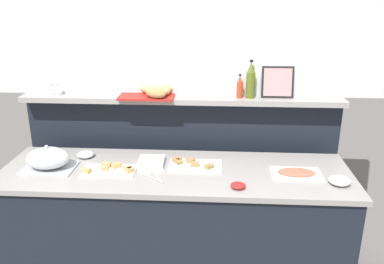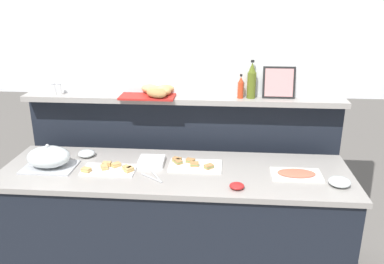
% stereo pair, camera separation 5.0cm
% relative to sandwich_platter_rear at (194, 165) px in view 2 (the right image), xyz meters
% --- Properties ---
extents(ground_plane, '(12.00, 12.00, 0.00)m').
position_rel_sandwich_platter_rear_xyz_m(ground_plane, '(-0.12, 0.53, -0.91)').
color(ground_plane, slate).
extents(buffet_counter, '(2.31, 0.70, 0.90)m').
position_rel_sandwich_platter_rear_xyz_m(buffet_counter, '(-0.12, -0.07, -0.46)').
color(buffet_counter, black).
rests_on(buffet_counter, ground_plane).
extents(back_ledge_unit, '(2.39, 0.22, 1.28)m').
position_rel_sandwich_platter_rear_xyz_m(back_ledge_unit, '(-0.12, 0.45, -0.24)').
color(back_ledge_unit, black).
rests_on(back_ledge_unit, ground_plane).
extents(upper_wall_panel, '(2.99, 0.08, 1.32)m').
position_rel_sandwich_platter_rear_xyz_m(upper_wall_panel, '(-0.12, 0.48, 1.03)').
color(upper_wall_panel, silver).
rests_on(upper_wall_panel, back_ledge_unit).
extents(sandwich_platter_rear, '(0.35, 0.21, 0.04)m').
position_rel_sandwich_platter_rear_xyz_m(sandwich_platter_rear, '(0.00, 0.00, 0.00)').
color(sandwich_platter_rear, white).
rests_on(sandwich_platter_rear, buffet_counter).
extents(sandwich_platter_front, '(0.35, 0.19, 0.04)m').
position_rel_sandwich_platter_rear_xyz_m(sandwich_platter_front, '(-0.54, -0.11, 0.00)').
color(sandwich_platter_front, silver).
rests_on(sandwich_platter_front, buffet_counter).
extents(cold_cuts_platter, '(0.32, 0.19, 0.02)m').
position_rel_sandwich_platter_rear_xyz_m(cold_cuts_platter, '(0.67, -0.09, -0.00)').
color(cold_cuts_platter, white).
rests_on(cold_cuts_platter, buffet_counter).
extents(serving_cloche, '(0.34, 0.24, 0.17)m').
position_rel_sandwich_platter_rear_xyz_m(serving_cloche, '(-0.96, -0.10, 0.06)').
color(serving_cloche, '#B7BABF').
rests_on(serving_cloche, buffet_counter).
extents(glass_bowl_large, '(0.12, 0.12, 0.05)m').
position_rel_sandwich_platter_rear_xyz_m(glass_bowl_large, '(-0.77, 0.11, 0.01)').
color(glass_bowl_large, silver).
rests_on(glass_bowl_large, buffet_counter).
extents(glass_bowl_medium, '(0.13, 0.13, 0.05)m').
position_rel_sandwich_platter_rear_xyz_m(glass_bowl_medium, '(0.90, -0.21, 0.01)').
color(glass_bowl_medium, silver).
rests_on(glass_bowl_medium, buffet_counter).
extents(condiment_bowl_cream, '(0.09, 0.09, 0.03)m').
position_rel_sandwich_platter_rear_xyz_m(condiment_bowl_cream, '(0.28, -0.30, 0.01)').
color(condiment_bowl_cream, red).
rests_on(condiment_bowl_cream, buffet_counter).
extents(condiment_bowl_teal, '(0.11, 0.11, 0.04)m').
position_rel_sandwich_platter_rear_xyz_m(condiment_bowl_teal, '(-1.04, 0.17, 0.01)').
color(condiment_bowl_teal, brown).
rests_on(condiment_bowl_teal, buffet_counter).
extents(serving_tongs, '(0.15, 0.17, 0.01)m').
position_rel_sandwich_platter_rear_xyz_m(serving_tongs, '(-0.23, -0.20, -0.01)').
color(serving_tongs, '#B7BABF').
rests_on(serving_tongs, buffet_counter).
extents(napkin_stack, '(0.18, 0.18, 0.03)m').
position_rel_sandwich_platter_rear_xyz_m(napkin_stack, '(-0.29, 0.02, 0.01)').
color(napkin_stack, white).
rests_on(napkin_stack, buffet_counter).
extents(hot_sauce_bottle, '(0.04, 0.04, 0.18)m').
position_rel_sandwich_platter_rear_xyz_m(hot_sauce_bottle, '(0.31, 0.39, 0.45)').
color(hot_sauce_bottle, red).
rests_on(hot_sauce_bottle, back_ledge_unit).
extents(olive_oil_bottle, '(0.06, 0.06, 0.28)m').
position_rel_sandwich_platter_rear_xyz_m(olive_oil_bottle, '(0.39, 0.40, 0.49)').
color(olive_oil_bottle, '#56661E').
rests_on(olive_oil_bottle, back_ledge_unit).
extents(salt_shaker, '(0.03, 0.03, 0.09)m').
position_rel_sandwich_platter_rear_xyz_m(salt_shaker, '(-1.08, 0.38, 0.41)').
color(salt_shaker, white).
rests_on(salt_shaker, back_ledge_unit).
extents(pepper_shaker, '(0.03, 0.03, 0.09)m').
position_rel_sandwich_platter_rear_xyz_m(pepper_shaker, '(-1.04, 0.38, 0.41)').
color(pepper_shaker, white).
rests_on(pepper_shaker, back_ledge_unit).
extents(bread_basket, '(0.40, 0.29, 0.08)m').
position_rel_sandwich_platter_rear_xyz_m(bread_basket, '(-0.30, 0.37, 0.41)').
color(bread_basket, '#B2231E').
rests_on(bread_basket, back_ledge_unit).
extents(framed_picture, '(0.23, 0.06, 0.23)m').
position_rel_sandwich_platter_rear_xyz_m(framed_picture, '(0.58, 0.42, 0.48)').
color(framed_picture, black).
rests_on(framed_picture, back_ledge_unit).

